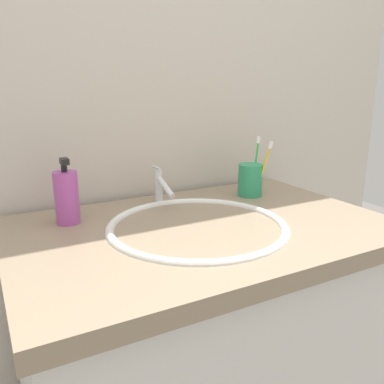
# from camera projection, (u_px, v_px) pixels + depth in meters

# --- Properties ---
(tiled_wall_back) EXTENTS (2.22, 0.04, 2.40)m
(tiled_wall_back) POSITION_uv_depth(u_px,v_px,m) (147.00, 85.00, 1.32)
(tiled_wall_back) COLOR beige
(tiled_wall_back) RESTS_ON ground
(vanity_counter) EXTENTS (1.02, 0.68, 0.83)m
(vanity_counter) POSITION_uv_depth(u_px,v_px,m) (202.00, 354.00, 1.21)
(vanity_counter) COLOR silver
(vanity_counter) RESTS_ON ground
(sink_basin) EXTENTS (0.49, 0.49, 0.13)m
(sink_basin) POSITION_uv_depth(u_px,v_px,m) (197.00, 242.00, 1.09)
(sink_basin) COLOR white
(sink_basin) RESTS_ON vanity_counter
(faucet) EXTENTS (0.02, 0.14, 0.12)m
(faucet) POSITION_uv_depth(u_px,v_px,m) (161.00, 186.00, 1.26)
(faucet) COLOR silver
(faucet) RESTS_ON sink_basin
(toothbrush_cup) EXTENTS (0.08, 0.08, 0.11)m
(toothbrush_cup) POSITION_uv_depth(u_px,v_px,m) (250.00, 180.00, 1.36)
(toothbrush_cup) COLOR #2D9966
(toothbrush_cup) RESTS_ON vanity_counter
(toothbrush_yellow) EXTENTS (0.05, 0.04, 0.19)m
(toothbrush_yellow) POSITION_uv_depth(u_px,v_px,m) (264.00, 165.00, 1.33)
(toothbrush_yellow) COLOR yellow
(toothbrush_yellow) RESTS_ON toothbrush_cup
(toothbrush_green) EXTENTS (0.06, 0.04, 0.19)m
(toothbrush_green) POSITION_uv_depth(u_px,v_px,m) (256.00, 161.00, 1.38)
(toothbrush_green) COLOR green
(toothbrush_green) RESTS_ON toothbrush_cup
(soap_dispenser) EXTENTS (0.07, 0.07, 0.18)m
(soap_dispenser) POSITION_uv_depth(u_px,v_px,m) (67.00, 197.00, 1.09)
(soap_dispenser) COLOR #B24CA5
(soap_dispenser) RESTS_ON vanity_counter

